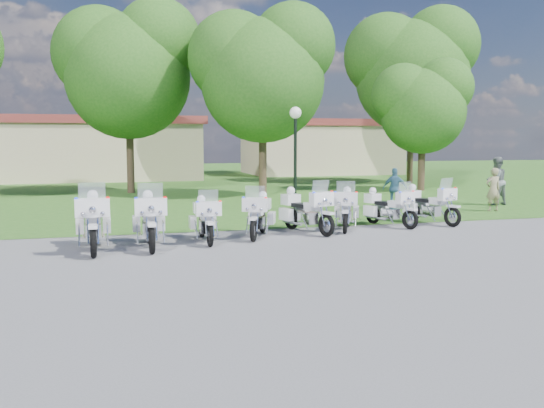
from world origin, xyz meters
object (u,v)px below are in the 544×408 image
object	(u,v)px
motorcycle_0	(93,221)
motorcycle_2	(205,219)
motorcycle_1	(150,219)
lamp_post	(295,132)
motorcycle_7	(429,204)
bystander_c	(395,189)
bystander_a	(493,190)
motorcycle_3	(259,215)
motorcycle_5	(346,208)
bystander_b	(496,181)
motorcycle_6	(388,207)
motorcycle_4	(305,210)

from	to	relation	value
motorcycle_0	motorcycle_2	world-z (taller)	motorcycle_0
motorcycle_1	lamp_post	world-z (taller)	lamp_post
motorcycle_7	bystander_c	bearing A→B (deg)	-121.60
motorcycle_7	bystander_a	bearing A→B (deg)	-170.17
motorcycle_2	motorcycle_3	bearing A→B (deg)	-165.56
motorcycle_5	bystander_c	bearing A→B (deg)	-106.97
motorcycle_1	bystander_b	xyz separation A→B (m)	(14.10, 5.88, 0.28)
lamp_post	motorcycle_1	bearing A→B (deg)	-131.92
bystander_a	bystander_b	size ratio (longest dim) A/B	0.82
motorcycle_6	bystander_b	bearing A→B (deg)	-170.00
motorcycle_4	motorcycle_1	bearing A→B (deg)	-3.68
motorcycle_7	bystander_a	world-z (taller)	bystander_a
motorcycle_2	motorcycle_4	world-z (taller)	motorcycle_4
motorcycle_1	bystander_c	world-z (taller)	motorcycle_1
motorcycle_1	motorcycle_2	bearing A→B (deg)	-161.83
motorcycle_5	lamp_post	world-z (taller)	lamp_post
motorcycle_3	motorcycle_4	bearing A→B (deg)	-142.20
motorcycle_6	bystander_a	bearing A→B (deg)	-177.36
motorcycle_3	bystander_b	size ratio (longest dim) A/B	1.04
motorcycle_7	bystander_b	distance (m)	6.67
motorcycle_3	motorcycle_5	bearing A→B (deg)	-143.53
motorcycle_2	motorcycle_5	size ratio (longest dim) A/B	1.02
motorcycle_0	motorcycle_6	bearing A→B (deg)	-168.98
motorcycle_4	bystander_c	bearing A→B (deg)	-156.64
motorcycle_5	bystander_c	distance (m)	5.71
motorcycle_6	bystander_b	xyz separation A→B (m)	(6.80, 4.18, 0.38)
motorcycle_0	motorcycle_7	distance (m)	10.31
motorcycle_2	motorcycle_4	size ratio (longest dim) A/B	0.95
motorcycle_4	motorcycle_6	distance (m)	2.89
motorcycle_1	bystander_b	size ratio (longest dim) A/B	1.27
motorcycle_1	motorcycle_4	world-z (taller)	motorcycle_1
bystander_b	bystander_c	size ratio (longest dim) A/B	1.25
motorcycle_0	bystander_c	world-z (taller)	motorcycle_0
motorcycle_6	bystander_a	size ratio (longest dim) A/B	1.24
motorcycle_5	motorcycle_6	xyz separation A→B (m)	(1.47, 0.25, -0.03)
motorcycle_5	lamp_post	xyz separation A→B (m)	(0.01, 5.04, 2.31)
motorcycle_2	motorcycle_6	world-z (taller)	motorcycle_2
bystander_a	motorcycle_4	bearing A→B (deg)	22.26
motorcycle_2	bystander_a	world-z (taller)	bystander_a
motorcycle_0	motorcycle_5	bearing A→B (deg)	-168.52
motorcycle_2	motorcycle_3	world-z (taller)	motorcycle_3
motorcycle_2	motorcycle_7	xyz separation A→B (m)	(7.34, 1.43, 0.03)
lamp_post	motorcycle_7	bearing A→B (deg)	-57.46
motorcycle_3	motorcycle_6	distance (m)	4.39
motorcycle_2	bystander_c	bearing A→B (deg)	-145.71
motorcycle_6	bystander_c	world-z (taller)	bystander_c
motorcycle_2	motorcycle_3	xyz separation A→B (m)	(1.55, 0.37, 0.02)
bystander_b	bystander_a	bearing A→B (deg)	40.80
motorcycle_7	bystander_c	xyz separation A→B (m)	(0.79, 3.89, 0.16)
motorcycle_0	bystander_b	size ratio (longest dim) A/B	1.30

